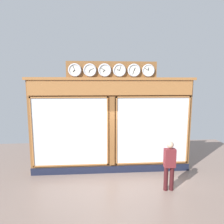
{
  "coord_description": "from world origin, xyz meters",
  "views": [
    {
      "loc": [
        0.52,
        7.29,
        3.55
      ],
      "look_at": [
        0.0,
        0.0,
        2.47
      ],
      "focal_mm": 30.77,
      "sensor_mm": 36.0,
      "label": 1
    }
  ],
  "objects": [
    {
      "name": "shop_facade",
      "position": [
        0.0,
        -0.12,
        1.95
      ],
      "size": [
        6.48,
        0.42,
        4.38
      ],
      "color": "brown",
      "rests_on": "ground_plane"
    },
    {
      "name": "pedestrian",
      "position": [
        -1.81,
        1.42,
        0.93
      ],
      "size": [
        0.36,
        0.23,
        1.69
      ],
      "color": "#3A1316",
      "rests_on": "ground_plane"
    },
    {
      "name": "ground_plane",
      "position": [
        0.0,
        2.8,
        0.0
      ],
      "size": [
        14.0,
        14.0,
        0.0
      ],
      "primitive_type": "plane",
      "color": "#7A665B"
    }
  ]
}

